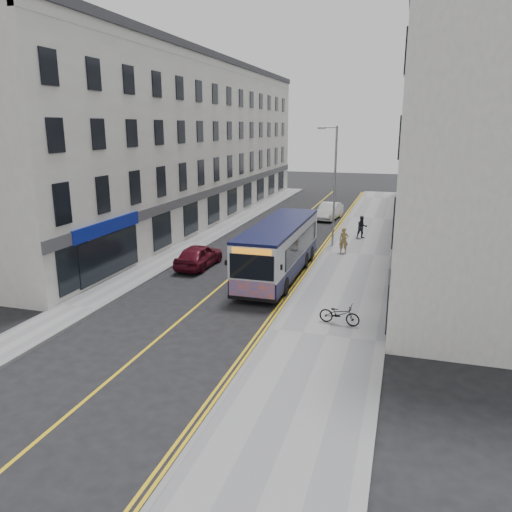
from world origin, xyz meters
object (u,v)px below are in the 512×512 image
Objects in this scene: streetlamp at (334,182)px; car_white at (329,211)px; city_bus at (279,247)px; pedestrian_near at (344,240)px; pedestrian_far at (362,227)px; bicycle at (339,314)px; car_maroon at (199,256)px.

streetlamp is 1.84× the size of car_white.
streetlamp reaches higher than city_bus.
city_bus is 17.99m from car_white.
pedestrian_near is at bearing -62.11° from streetlamp.
city_bus reaches higher than pedestrian_far.
car_white is (-3.51, 7.52, -0.21)m from pedestrian_far.
bicycle is at bearing -92.26° from pedestrian_near.
pedestrian_far reaches higher than bicycle.
car_maroon is (-7.71, -5.31, -0.25)m from pedestrian_near.
city_bus reaches higher than car_maroon.
city_bus is 5.01m from car_maroon.
pedestrian_far is (1.78, 2.74, -3.46)m from streetlamp.
pedestrian_near is 0.41× the size of car_maroon.
city_bus is at bearing 177.43° from car_maroon.
streetlamp is at bearing -130.35° from car_maroon.
streetlamp is at bearing 109.31° from pedestrian_near.
car_white is (-1.73, 10.26, -3.66)m from streetlamp.
streetlamp reaches higher than pedestrian_far.
pedestrian_near is at bearing 63.77° from city_bus.
city_bus is at bearing -83.30° from car_white.
car_white reaches higher than car_maroon.
car_white is (-2.80, 12.28, -0.22)m from pedestrian_near.
pedestrian_far is 13.13m from car_maroon.
bicycle is (4.12, -6.25, -1.05)m from city_bus.
bicycle is at bearing -110.46° from pedestrian_far.
car_maroon is at bearing -132.13° from streetlamp.
pedestrian_near is 4.82m from pedestrian_far.
pedestrian_far is (3.51, 10.45, -0.68)m from city_bus.
bicycle is at bearing -56.61° from city_bus.
pedestrian_near is 0.38× the size of car_white.
pedestrian_near reaches higher than car_white.
streetlamp reaches higher than bicycle.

